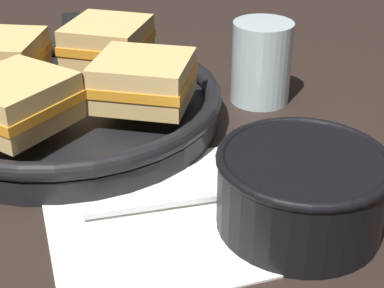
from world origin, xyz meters
name	(u,v)px	position (x,y,z in m)	size (l,w,h in m)	color
ground_plane	(172,200)	(0.00, 0.00, 0.00)	(4.00, 4.00, 0.00)	black
napkin	(185,212)	(0.00, -0.02, 0.00)	(0.26, 0.23, 0.00)	white
soup_bowl	(301,186)	(0.07, -0.08, 0.04)	(0.14, 0.14, 0.07)	black
spoon	(221,195)	(0.03, -0.02, 0.01)	(0.17, 0.06, 0.01)	silver
skillet	(71,105)	(-0.03, 0.18, 0.02)	(0.32, 0.45, 0.04)	black
sandwich_near_left	(143,80)	(0.03, 0.12, 0.07)	(0.13, 0.13, 0.05)	#DBB26B
sandwich_near_right	(108,42)	(0.04, 0.24, 0.07)	(0.13, 0.13, 0.05)	#DBB26B
sandwich_far_right	(16,101)	(-0.10, 0.13, 0.07)	(0.12, 0.12, 0.05)	#DBB26B
drinking_glass	(261,62)	(0.18, 0.14, 0.05)	(0.07, 0.07, 0.09)	silver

